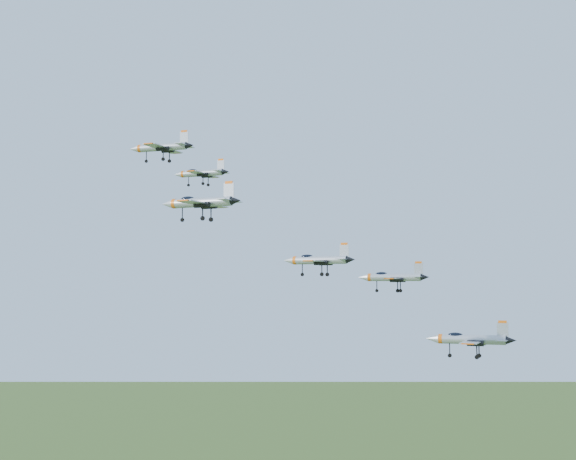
# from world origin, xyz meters

# --- Properties ---
(jet_lead) EXTENTS (12.84, 10.72, 3.43)m
(jet_lead) POSITION_xyz_m (-22.70, 7.70, 144.77)
(jet_lead) COLOR #ABB0B8
(jet_left_high) EXTENTS (10.56, 8.86, 2.83)m
(jet_left_high) POSITION_xyz_m (-14.19, 4.31, 139.43)
(jet_left_high) COLOR #ABB0B8
(jet_right_high) EXTENTS (13.28, 11.21, 3.58)m
(jet_right_high) POSITION_xyz_m (-8.51, -14.19, 132.43)
(jet_right_high) COLOR #ABB0B8
(jet_left_low) EXTENTS (11.88, 9.93, 3.18)m
(jet_left_low) POSITION_xyz_m (18.03, 5.74, 121.68)
(jet_left_low) COLOR #ABB0B8
(jet_right_low) EXTENTS (10.71, 9.06, 2.89)m
(jet_right_low) POSITION_xyz_m (9.28, -16.41, 123.85)
(jet_right_low) COLOR #ABB0B8
(jet_trail) EXTENTS (13.63, 11.42, 3.65)m
(jet_trail) POSITION_xyz_m (29.94, -0.58, 112.20)
(jet_trail) COLOR #ABB0B8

